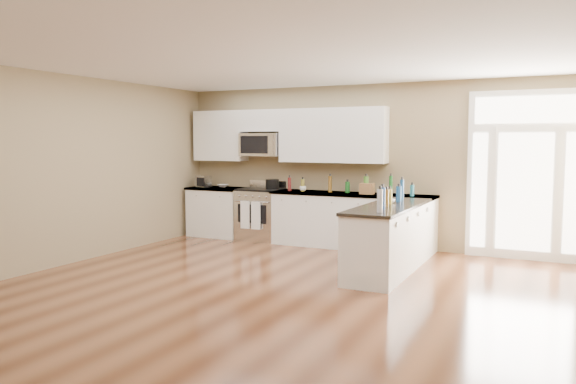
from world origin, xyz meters
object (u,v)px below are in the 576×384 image
(kitchen_range, at_px, (261,214))
(toaster_oven, at_px, (204,181))
(stockpot, at_px, (272,184))
(peninsula_cabinet, at_px, (389,241))

(kitchen_range, bearing_deg, toaster_oven, -177.51)
(stockpot, relative_size, toaster_oven, 0.97)
(kitchen_range, bearing_deg, peninsula_cabinet, -26.91)
(stockpot, height_order, toaster_oven, toaster_oven)
(stockpot, bearing_deg, toaster_oven, -174.88)
(peninsula_cabinet, xyz_separation_m, toaster_oven, (-4.08, 1.40, 0.61))
(kitchen_range, height_order, toaster_oven, toaster_oven)
(peninsula_cabinet, relative_size, kitchen_range, 2.15)
(toaster_oven, bearing_deg, kitchen_range, 15.81)
(toaster_oven, bearing_deg, peninsula_cabinet, -5.58)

